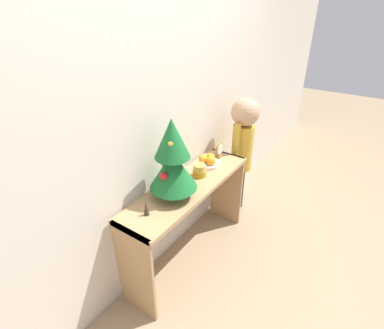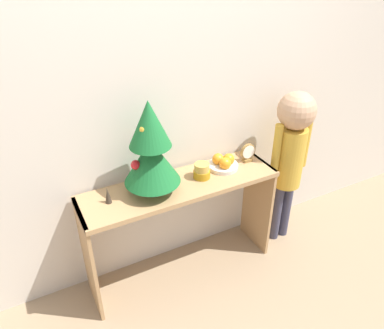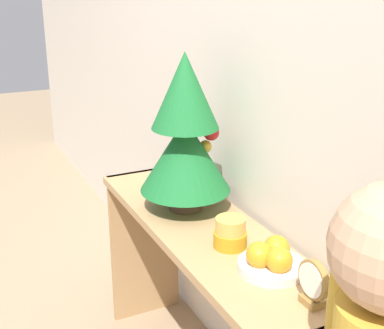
% 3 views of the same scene
% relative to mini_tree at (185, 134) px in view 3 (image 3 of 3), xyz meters
% --- Properties ---
extents(back_wall, '(7.00, 0.05, 2.50)m').
position_rel_mini_tree_xyz_m(back_wall, '(0.17, 0.21, 0.27)').
color(back_wall, beige).
rests_on(back_wall, ground_plane).
extents(console_table, '(1.22, 0.34, 0.70)m').
position_rel_mini_tree_xyz_m(console_table, '(0.17, -0.00, -0.43)').
color(console_table, tan).
rests_on(console_table, ground_plane).
extents(mini_tree, '(0.32, 0.32, 0.56)m').
position_rel_mini_tree_xyz_m(mini_tree, '(0.00, 0.00, 0.00)').
color(mini_tree, '#4C3828').
rests_on(mini_tree, console_table).
extents(fruit_bowl, '(0.19, 0.19, 0.09)m').
position_rel_mini_tree_xyz_m(fruit_bowl, '(0.50, 0.03, -0.24)').
color(fruit_bowl, silver).
rests_on(fruit_bowl, console_table).
extents(singing_bowl, '(0.10, 0.10, 0.10)m').
position_rel_mini_tree_xyz_m(singing_bowl, '(0.32, 0.00, -0.23)').
color(singing_bowl, '#B78419').
rests_on(singing_bowl, console_table).
extents(desk_clock, '(0.11, 0.04, 0.13)m').
position_rel_mini_tree_xyz_m(desk_clock, '(0.68, 0.03, -0.21)').
color(desk_clock, olive).
rests_on(desk_clock, console_table).
extents(figurine, '(0.04, 0.04, 0.10)m').
position_rel_mini_tree_xyz_m(figurine, '(-0.26, 0.01, -0.23)').
color(figurine, '#382D23').
rests_on(figurine, console_table).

